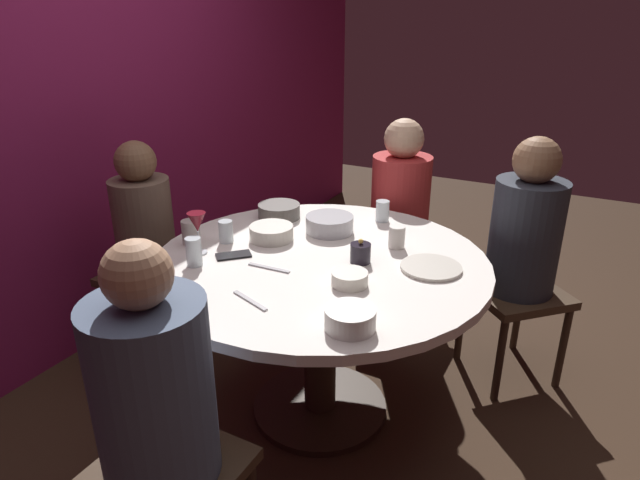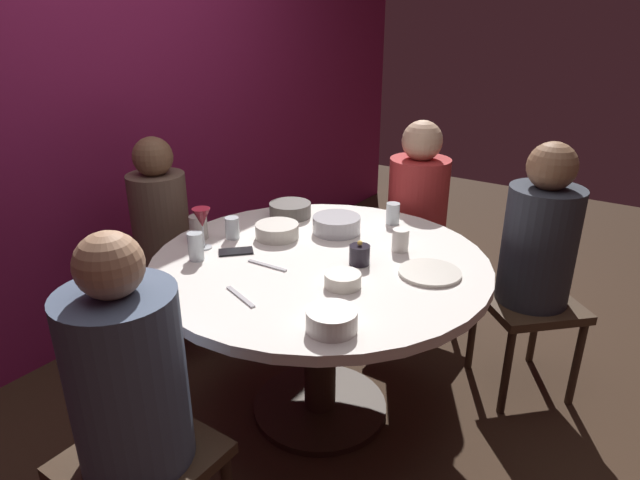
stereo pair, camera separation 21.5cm
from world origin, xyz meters
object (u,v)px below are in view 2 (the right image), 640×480
(seated_diner_left, at_px, (129,385))
(bowl_rice_portion, at_px, (277,231))
(cup_by_right_diner, at_px, (400,240))
(bowl_small_white, at_px, (343,280))
(cup_center_front, at_px, (232,228))
(cup_far_edge, at_px, (199,227))
(dining_table, at_px, (320,292))
(seated_diner_right, at_px, (418,204))
(bowl_serving_large, at_px, (337,224))
(bowl_sauce_side, at_px, (332,320))
(dinner_plate, at_px, (430,273))
(bowl_salad_center, at_px, (290,210))
(seated_diner_front_right, at_px, (539,246))
(seated_diner_back, at_px, (161,222))
(cup_near_candle, at_px, (393,213))
(cup_by_left_diner, at_px, (196,246))
(wine_glass, at_px, (202,219))
(cell_phone, at_px, (236,252))
(candle_holder, at_px, (360,255))

(seated_diner_left, relative_size, bowl_rice_portion, 6.15)
(bowl_rice_portion, bearing_deg, cup_by_right_diner, -71.00)
(bowl_small_white, xyz_separation_m, cup_center_front, (0.11, 0.64, 0.02))
(cup_far_edge, bearing_deg, cup_center_front, -54.68)
(dining_table, bearing_deg, bowl_small_white, -126.88)
(seated_diner_right, bearing_deg, bowl_serving_large, -8.81)
(seated_diner_left, relative_size, bowl_sauce_side, 7.26)
(dining_table, height_order, dinner_plate, dinner_plate)
(bowl_salad_center, relative_size, cup_center_front, 2.11)
(bowl_small_white, bearing_deg, seated_diner_front_right, -29.79)
(seated_diner_back, bearing_deg, seated_diner_front_right, 22.50)
(cup_near_candle, bearing_deg, seated_diner_back, 116.87)
(cup_by_left_diner, bearing_deg, bowl_small_white, -77.47)
(dinner_plate, relative_size, bowl_rice_portion, 1.24)
(bowl_salad_center, bearing_deg, dining_table, -129.21)
(bowl_small_white, distance_m, bowl_sauce_side, 0.30)
(wine_glass, bearing_deg, cup_by_left_diner, -149.06)
(wine_glass, xyz_separation_m, cell_phone, (0.04, -0.14, -0.12))
(seated_diner_back, bearing_deg, dining_table, 0.00)
(dining_table, relative_size, cup_near_candle, 13.67)
(seated_diner_back, bearing_deg, cell_phone, -12.87)
(seated_diner_front_right, distance_m, cup_center_front, 1.34)
(seated_diner_right, xyz_separation_m, cell_phone, (-1.07, 0.32, 0.03))
(seated_diner_back, height_order, seated_diner_right, seated_diner_right)
(seated_diner_back, relative_size, cup_far_edge, 10.90)
(seated_diner_right, distance_m, bowl_serving_large, 0.66)
(bowl_rice_portion, bearing_deg, seated_diner_left, -164.39)
(candle_holder, bearing_deg, bowl_serving_large, 47.85)
(bowl_salad_center, height_order, cup_near_candle, cup_near_candle)
(bowl_serving_large, bearing_deg, cup_far_edge, 131.25)
(seated_diner_back, bearing_deg, wine_glass, -20.47)
(seated_diner_left, distance_m, bowl_salad_center, 1.32)
(bowl_salad_center, relative_size, cup_by_left_diner, 1.76)
(bowl_serving_large, distance_m, cup_by_left_diner, 0.64)
(dinner_plate, xyz_separation_m, bowl_salad_center, (0.21, 0.82, 0.03))
(bowl_serving_large, relative_size, bowl_sauce_side, 1.33)
(dining_table, height_order, seated_diner_left, seated_diner_left)
(seated_diner_front_right, relative_size, bowl_sauce_side, 7.36)
(cell_phone, distance_m, cup_by_left_diner, 0.17)
(seated_diner_left, height_order, seated_diner_front_right, seated_diner_front_right)
(seated_diner_right, height_order, bowl_salad_center, seated_diner_right)
(bowl_salad_center, bearing_deg, wine_glass, 173.18)
(dining_table, xyz_separation_m, candle_holder, (0.04, -0.16, 0.19))
(bowl_sauce_side, bearing_deg, cup_far_edge, 71.59)
(bowl_sauce_side, bearing_deg, bowl_salad_center, 44.45)
(bowl_small_white, bearing_deg, bowl_serving_large, 35.29)
(cup_by_right_diner, bearing_deg, cup_center_front, 113.58)
(seated_diner_front_right, xyz_separation_m, cup_by_right_diner, (-0.43, 0.46, 0.07))
(dinner_plate, xyz_separation_m, cup_far_edge, (-0.24, 0.98, 0.04))
(dining_table, relative_size, bowl_salad_center, 6.75)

